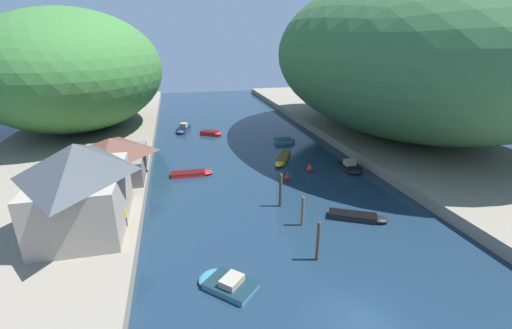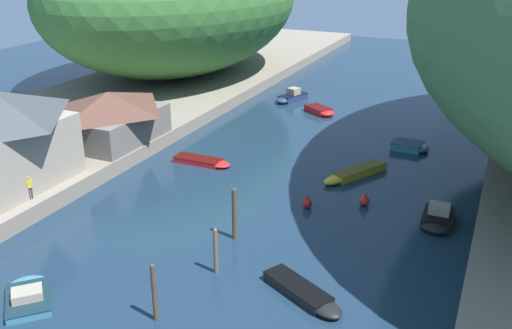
{
  "view_description": "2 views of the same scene",
  "coord_description": "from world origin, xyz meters",
  "px_view_note": "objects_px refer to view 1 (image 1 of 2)",
  "views": [
    {
      "loc": [
        -9.82,
        -13.69,
        15.73
      ],
      "look_at": [
        -1.2,
        22.47,
        1.96
      ],
      "focal_mm": 24.0,
      "sensor_mm": 36.0,
      "label": 1
    },
    {
      "loc": [
        13.97,
        -13.09,
        17.96
      ],
      "look_at": [
        -1.97,
        22.28,
        2.29
      ],
      "focal_mm": 40.0,
      "sensor_mm": 36.0,
      "label": 2
    }
  ],
  "objects_px": {
    "boat_mid_channel": "(360,217)",
    "channel_buoy_near": "(309,169)",
    "boat_yellow_tender": "(193,173)",
    "boathouse_shed": "(112,156)",
    "person_by_boathouse": "(109,225)",
    "person_on_quay": "(125,216)",
    "boat_navy_launch": "(183,129)",
    "channel_buoy_far": "(287,177)",
    "waterfront_building": "(81,185)",
    "boat_white_cruiser": "(351,168)",
    "boat_near_quay": "(282,159)",
    "boat_far_right_bank": "(226,283)",
    "boat_red_skiff": "(286,141)",
    "boat_open_rowboat": "(212,133)"
  },
  "relations": [
    {
      "from": "waterfront_building",
      "to": "boat_near_quay",
      "type": "xyz_separation_m",
      "value": [
        21.38,
        14.57,
        -4.56
      ]
    },
    {
      "from": "boat_red_skiff",
      "to": "channel_buoy_far",
      "type": "relative_size",
      "value": 3.21
    },
    {
      "from": "boat_yellow_tender",
      "to": "person_on_quay",
      "type": "xyz_separation_m",
      "value": [
        -6.15,
        -13.12,
        1.97
      ]
    },
    {
      "from": "boat_far_right_bank",
      "to": "person_by_boathouse",
      "type": "xyz_separation_m",
      "value": [
        -8.07,
        6.34,
        1.92
      ]
    },
    {
      "from": "boat_open_rowboat",
      "to": "channel_buoy_near",
      "type": "bearing_deg",
      "value": 60.08
    },
    {
      "from": "boat_navy_launch",
      "to": "channel_buoy_far",
      "type": "height_order",
      "value": "boat_navy_launch"
    },
    {
      "from": "channel_buoy_near",
      "to": "channel_buoy_far",
      "type": "relative_size",
      "value": 1.05
    },
    {
      "from": "boathouse_shed",
      "to": "boat_near_quay",
      "type": "xyz_separation_m",
      "value": [
        20.88,
        3.35,
        -3.15
      ]
    },
    {
      "from": "boathouse_shed",
      "to": "person_by_boathouse",
      "type": "xyz_separation_m",
      "value": [
        1.56,
        -13.4,
        -1.25
      ]
    },
    {
      "from": "waterfront_building",
      "to": "boat_near_quay",
      "type": "relative_size",
      "value": 1.62
    },
    {
      "from": "boat_yellow_tender",
      "to": "boat_white_cruiser",
      "type": "bearing_deg",
      "value": 80.65
    },
    {
      "from": "boathouse_shed",
      "to": "boat_open_rowboat",
      "type": "xyz_separation_m",
      "value": [
        13.13,
        18.88,
        -3.13
      ]
    },
    {
      "from": "channel_buoy_near",
      "to": "person_on_quay",
      "type": "xyz_separation_m",
      "value": [
        -20.4,
        -10.92,
        1.78
      ]
    },
    {
      "from": "channel_buoy_near",
      "to": "boat_navy_launch",
      "type": "bearing_deg",
      "value": 122.05
    },
    {
      "from": "channel_buoy_far",
      "to": "boat_white_cruiser",
      "type": "bearing_deg",
      "value": 6.94
    },
    {
      "from": "boat_far_right_bank",
      "to": "boat_navy_launch",
      "type": "bearing_deg",
      "value": 46.21
    },
    {
      "from": "boat_mid_channel",
      "to": "person_by_boathouse",
      "type": "distance_m",
      "value": 21.53
    },
    {
      "from": "boathouse_shed",
      "to": "boat_far_right_bank",
      "type": "height_order",
      "value": "boathouse_shed"
    },
    {
      "from": "boat_yellow_tender",
      "to": "person_on_quay",
      "type": "distance_m",
      "value": 14.62
    },
    {
      "from": "boat_open_rowboat",
      "to": "boat_white_cruiser",
      "type": "distance_m",
      "value": 25.9
    },
    {
      "from": "boat_red_skiff",
      "to": "channel_buoy_far",
      "type": "height_order",
      "value": "channel_buoy_far"
    },
    {
      "from": "boat_near_quay",
      "to": "boat_far_right_bank",
      "type": "relative_size",
      "value": 1.44
    },
    {
      "from": "boat_navy_launch",
      "to": "person_on_quay",
      "type": "xyz_separation_m",
      "value": [
        -5.69,
        -34.42,
        1.74
      ]
    },
    {
      "from": "boat_near_quay",
      "to": "boathouse_shed",
      "type": "bearing_deg",
      "value": 37.1
    },
    {
      "from": "boat_yellow_tender",
      "to": "channel_buoy_near",
      "type": "relative_size",
      "value": 4.66
    },
    {
      "from": "boat_open_rowboat",
      "to": "boat_red_skiff",
      "type": "height_order",
      "value": "boat_open_rowboat"
    },
    {
      "from": "boat_yellow_tender",
      "to": "channel_buoy_far",
      "type": "distance_m",
      "value": 11.48
    },
    {
      "from": "boat_open_rowboat",
      "to": "boat_far_right_bank",
      "type": "distance_m",
      "value": 38.79
    },
    {
      "from": "boat_near_quay",
      "to": "channel_buoy_near",
      "type": "distance_m",
      "value": 5.04
    },
    {
      "from": "boat_white_cruiser",
      "to": "boat_navy_launch",
      "type": "distance_m",
      "value": 31.54
    },
    {
      "from": "boat_red_skiff",
      "to": "boat_yellow_tender",
      "type": "distance_m",
      "value": 18.63
    },
    {
      "from": "boat_far_right_bank",
      "to": "person_on_quay",
      "type": "height_order",
      "value": "person_on_quay"
    },
    {
      "from": "boathouse_shed",
      "to": "boat_near_quay",
      "type": "height_order",
      "value": "boathouse_shed"
    },
    {
      "from": "boat_near_quay",
      "to": "person_on_quay",
      "type": "bearing_deg",
      "value": 68.27
    },
    {
      "from": "boat_white_cruiser",
      "to": "boat_navy_launch",
      "type": "height_order",
      "value": "boat_navy_launch"
    },
    {
      "from": "boat_yellow_tender",
      "to": "waterfront_building",
      "type": "bearing_deg",
      "value": -37.23
    },
    {
      "from": "boat_open_rowboat",
      "to": "boat_far_right_bank",
      "type": "bearing_deg",
      "value": 28.75
    },
    {
      "from": "boat_navy_launch",
      "to": "boat_mid_channel",
      "type": "bearing_deg",
      "value": 132.14
    },
    {
      "from": "boat_mid_channel",
      "to": "channel_buoy_near",
      "type": "xyz_separation_m",
      "value": [
        0.0,
        12.41,
        0.15
      ]
    },
    {
      "from": "boathouse_shed",
      "to": "person_on_quay",
      "type": "relative_size",
      "value": 5.61
    },
    {
      "from": "waterfront_building",
      "to": "boat_yellow_tender",
      "type": "height_order",
      "value": "waterfront_building"
    },
    {
      "from": "boat_mid_channel",
      "to": "channel_buoy_near",
      "type": "bearing_deg",
      "value": -151.94
    },
    {
      "from": "boat_yellow_tender",
      "to": "person_on_quay",
      "type": "height_order",
      "value": "person_on_quay"
    },
    {
      "from": "boat_mid_channel",
      "to": "channel_buoy_far",
      "type": "height_order",
      "value": "channel_buoy_far"
    },
    {
      "from": "waterfront_building",
      "to": "boat_white_cruiser",
      "type": "bearing_deg",
      "value": 17.46
    },
    {
      "from": "boat_far_right_bank",
      "to": "boathouse_shed",
      "type": "bearing_deg",
      "value": 70.37
    },
    {
      "from": "boat_far_right_bank",
      "to": "person_on_quay",
      "type": "relative_size",
      "value": 2.6
    },
    {
      "from": "boat_white_cruiser",
      "to": "boat_navy_launch",
      "type": "xyz_separation_m",
      "value": [
        -19.9,
        24.47,
        0.03
      ]
    },
    {
      "from": "boat_yellow_tender",
      "to": "channel_buoy_near",
      "type": "xyz_separation_m",
      "value": [
        14.25,
        -2.2,
        0.19
      ]
    },
    {
      "from": "channel_buoy_far",
      "to": "boat_mid_channel",
      "type": "bearing_deg",
      "value": -70.92
    }
  ]
}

